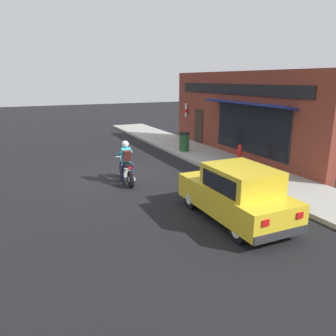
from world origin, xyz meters
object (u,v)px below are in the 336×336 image
at_px(motorcycle_with_rider, 126,165).
at_px(fire_hydrant, 239,154).
at_px(car_hatchback, 236,194).
at_px(trash_bin, 184,141).

height_order(motorcycle_with_rider, fire_hydrant, motorcycle_with_rider).
relative_size(car_hatchback, fire_hydrant, 4.32).
xyz_separation_m(fire_hydrant, trash_bin, (-0.94, 3.50, 0.06)).
height_order(car_hatchback, trash_bin, car_hatchback).
distance_m(motorcycle_with_rider, fire_hydrant, 5.33).
relative_size(motorcycle_with_rider, trash_bin, 2.06).
bearing_deg(fire_hydrant, motorcycle_with_rider, -179.41).
height_order(motorcycle_with_rider, car_hatchback, motorcycle_with_rider).
bearing_deg(fire_hydrant, car_hatchback, -128.05).
height_order(fire_hydrant, trash_bin, trash_bin).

